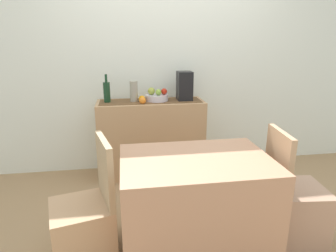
{
  "coord_description": "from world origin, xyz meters",
  "views": [
    {
      "loc": [
        -0.48,
        -2.23,
        1.52
      ],
      "look_at": [
        -0.07,
        0.37,
        0.74
      ],
      "focal_mm": 31.02,
      "sensor_mm": 36.0,
      "label": 1
    }
  ],
  "objects_px": {
    "sideboard_console": "(151,138)",
    "chair_near_window": "(85,228)",
    "coffee_maker": "(184,86)",
    "chair_by_corner": "(293,209)",
    "ceramic_vase": "(134,92)",
    "dining_table": "(195,206)",
    "fruit_bowl": "(157,98)",
    "wine_bottle": "(107,92)"
  },
  "relations": [
    {
      "from": "coffee_maker",
      "to": "chair_by_corner",
      "type": "relative_size",
      "value": 0.36
    },
    {
      "from": "dining_table",
      "to": "chair_by_corner",
      "type": "xyz_separation_m",
      "value": [
        0.78,
        0.0,
        -0.1
      ]
    },
    {
      "from": "fruit_bowl",
      "to": "wine_bottle",
      "type": "distance_m",
      "value": 0.54
    },
    {
      "from": "coffee_maker",
      "to": "chair_by_corner",
      "type": "distance_m",
      "value": 1.66
    },
    {
      "from": "fruit_bowl",
      "to": "chair_near_window",
      "type": "relative_size",
      "value": 0.28
    },
    {
      "from": "sideboard_console",
      "to": "wine_bottle",
      "type": "bearing_deg",
      "value": 180.0
    },
    {
      "from": "fruit_bowl",
      "to": "coffee_maker",
      "type": "relative_size",
      "value": 0.79
    },
    {
      "from": "ceramic_vase",
      "to": "chair_by_corner",
      "type": "xyz_separation_m",
      "value": [
        1.15,
        -1.35,
        -0.72
      ]
    },
    {
      "from": "sideboard_console",
      "to": "chair_near_window",
      "type": "bearing_deg",
      "value": -113.9
    },
    {
      "from": "chair_by_corner",
      "to": "coffee_maker",
      "type": "bearing_deg",
      "value": 113.49
    },
    {
      "from": "ceramic_vase",
      "to": "chair_near_window",
      "type": "xyz_separation_m",
      "value": [
        -0.42,
        -1.35,
        -0.72
      ]
    },
    {
      "from": "wine_bottle",
      "to": "coffee_maker",
      "type": "bearing_deg",
      "value": -0.0
    },
    {
      "from": "fruit_bowl",
      "to": "coffee_maker",
      "type": "xyz_separation_m",
      "value": [
        0.31,
        0.0,
        0.12
      ]
    },
    {
      "from": "sideboard_console",
      "to": "chair_near_window",
      "type": "distance_m",
      "value": 1.49
    },
    {
      "from": "ceramic_vase",
      "to": "coffee_maker",
      "type": "bearing_deg",
      "value": 0.0
    },
    {
      "from": "fruit_bowl",
      "to": "chair_near_window",
      "type": "xyz_separation_m",
      "value": [
        -0.67,
        -1.35,
        -0.64
      ]
    },
    {
      "from": "fruit_bowl",
      "to": "chair_by_corner",
      "type": "xyz_separation_m",
      "value": [
        0.9,
        -1.35,
        -0.64
      ]
    },
    {
      "from": "fruit_bowl",
      "to": "ceramic_vase",
      "type": "relative_size",
      "value": 1.12
    },
    {
      "from": "wine_bottle",
      "to": "ceramic_vase",
      "type": "height_order",
      "value": "wine_bottle"
    },
    {
      "from": "wine_bottle",
      "to": "chair_near_window",
      "type": "height_order",
      "value": "wine_bottle"
    },
    {
      "from": "fruit_bowl",
      "to": "chair_by_corner",
      "type": "distance_m",
      "value": 1.75
    },
    {
      "from": "sideboard_console",
      "to": "ceramic_vase",
      "type": "bearing_deg",
      "value": 180.0
    },
    {
      "from": "sideboard_console",
      "to": "dining_table",
      "type": "xyz_separation_m",
      "value": [
        0.19,
        -1.35,
        -0.06
      ]
    },
    {
      "from": "ceramic_vase",
      "to": "chair_by_corner",
      "type": "relative_size",
      "value": 0.25
    },
    {
      "from": "fruit_bowl",
      "to": "ceramic_vase",
      "type": "height_order",
      "value": "ceramic_vase"
    },
    {
      "from": "coffee_maker",
      "to": "ceramic_vase",
      "type": "distance_m",
      "value": 0.56
    },
    {
      "from": "dining_table",
      "to": "chair_by_corner",
      "type": "height_order",
      "value": "chair_by_corner"
    },
    {
      "from": "coffee_maker",
      "to": "ceramic_vase",
      "type": "bearing_deg",
      "value": 180.0
    },
    {
      "from": "fruit_bowl",
      "to": "chair_by_corner",
      "type": "bearing_deg",
      "value": -56.36
    },
    {
      "from": "chair_near_window",
      "to": "ceramic_vase",
      "type": "bearing_deg",
      "value": 72.82
    },
    {
      "from": "sideboard_console",
      "to": "ceramic_vase",
      "type": "relative_size",
      "value": 5.22
    },
    {
      "from": "coffee_maker",
      "to": "chair_by_corner",
      "type": "height_order",
      "value": "coffee_maker"
    },
    {
      "from": "coffee_maker",
      "to": "ceramic_vase",
      "type": "xyz_separation_m",
      "value": [
        -0.56,
        0.0,
        -0.05
      ]
    },
    {
      "from": "ceramic_vase",
      "to": "dining_table",
      "type": "xyz_separation_m",
      "value": [
        0.37,
        -1.35,
        -0.61
      ]
    },
    {
      "from": "sideboard_console",
      "to": "wine_bottle",
      "type": "height_order",
      "value": "wine_bottle"
    },
    {
      "from": "dining_table",
      "to": "wine_bottle",
      "type": "bearing_deg",
      "value": 115.8
    },
    {
      "from": "dining_table",
      "to": "chair_near_window",
      "type": "distance_m",
      "value": 0.79
    },
    {
      "from": "sideboard_console",
      "to": "coffee_maker",
      "type": "distance_m",
      "value": 0.71
    },
    {
      "from": "chair_near_window",
      "to": "chair_by_corner",
      "type": "bearing_deg",
      "value": -0.08
    },
    {
      "from": "coffee_maker",
      "to": "ceramic_vase",
      "type": "relative_size",
      "value": 1.42
    },
    {
      "from": "sideboard_console",
      "to": "fruit_bowl",
      "type": "distance_m",
      "value": 0.48
    },
    {
      "from": "sideboard_console",
      "to": "coffee_maker",
      "type": "relative_size",
      "value": 3.68
    }
  ]
}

